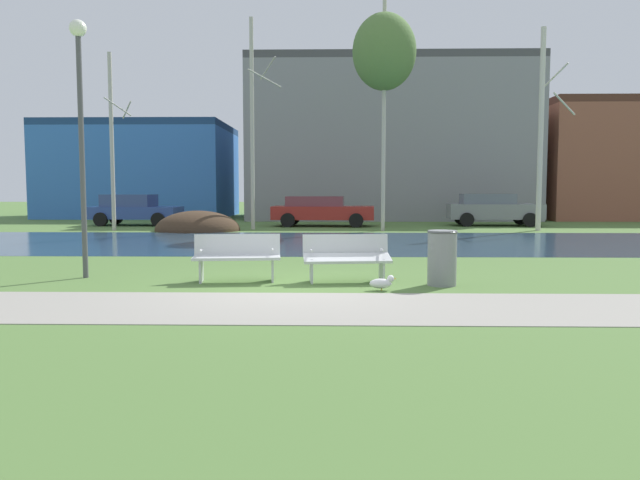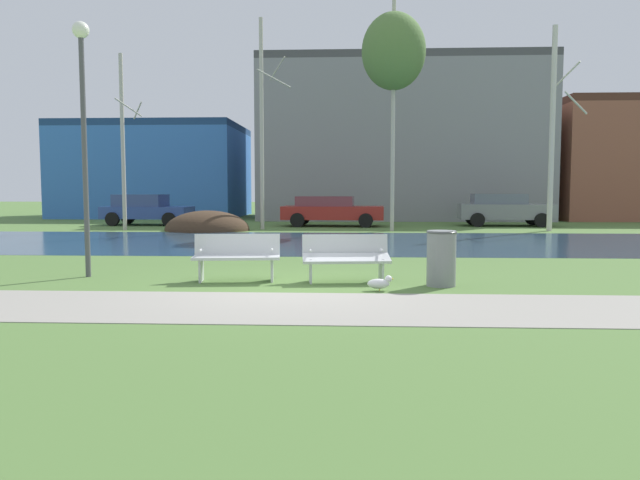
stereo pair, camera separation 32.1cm
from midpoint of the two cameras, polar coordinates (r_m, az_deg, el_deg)
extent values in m
plane|color=#517538|center=(20.63, 0.26, 0.01)|extent=(120.00, 120.00, 0.00)
cube|color=gray|center=(8.96, -3.15, -6.23)|extent=(60.00, 2.39, 0.01)
cube|color=#284256|center=(19.76, 0.14, -0.19)|extent=(80.00, 8.59, 0.01)
ellipsoid|color=#423021|center=(25.72, -10.09, 0.88)|extent=(3.50, 2.98, 1.66)
cube|color=silver|center=(11.38, -7.00, -1.64)|extent=(1.64, 0.64, 0.05)
cube|color=silver|center=(11.64, -6.91, -0.41)|extent=(1.60, 0.25, 0.40)
cube|color=silver|center=(11.53, -10.22, -2.73)|extent=(0.08, 0.43, 0.45)
cube|color=silver|center=(11.44, -3.68, -2.72)|extent=(0.08, 0.43, 0.45)
cylinder|color=silver|center=(11.45, -10.27, -0.94)|extent=(0.07, 0.28, 0.04)
cylinder|color=silver|center=(11.36, -3.70, -0.92)|extent=(0.07, 0.28, 0.04)
cube|color=silver|center=(11.22, 3.29, -1.71)|extent=(1.64, 0.64, 0.15)
cube|color=silver|center=(11.47, 3.14, -0.46)|extent=(1.60, 0.25, 0.40)
cube|color=silver|center=(11.25, -0.08, -2.84)|extent=(0.08, 0.43, 0.45)
cube|color=silver|center=(11.39, 6.53, -2.77)|extent=(0.08, 0.43, 0.45)
cylinder|color=silver|center=(11.17, -0.07, -1.01)|extent=(0.07, 0.28, 0.04)
cylinder|color=silver|center=(11.31, 6.58, -0.97)|extent=(0.07, 0.28, 0.04)
cylinder|color=gray|center=(11.06, 12.04, -1.68)|extent=(0.51, 0.51, 0.98)
torus|color=#494A4C|center=(11.02, 12.08, 0.70)|extent=(0.54, 0.54, 0.04)
ellipsoid|color=white|center=(10.41, 6.33, -4.07)|extent=(0.38, 0.17, 0.17)
sphere|color=white|center=(10.41, 7.27, -3.61)|extent=(0.12, 0.12, 0.12)
cone|color=gold|center=(10.41, 7.64, -3.61)|extent=(0.07, 0.04, 0.04)
cylinder|color=gold|center=(10.39, 6.45, -4.48)|extent=(0.01, 0.01, 0.10)
cylinder|color=gold|center=(10.45, 6.42, -4.42)|extent=(0.01, 0.01, 0.10)
cylinder|color=#4C4C51|center=(12.68, -20.37, 7.06)|extent=(0.10, 0.10, 4.57)
sphere|color=white|center=(13.02, -20.70, 17.83)|extent=(0.32, 0.32, 0.32)
cylinder|color=#BCB7A8|center=(26.80, -17.55, 8.63)|extent=(0.16, 0.16, 7.24)
cylinder|color=#BCB7A8|center=(27.10, -16.28, 11.50)|extent=(0.72, 1.01, 0.62)
cylinder|color=#BCB7A8|center=(26.36, -17.06, 11.72)|extent=(0.86, 0.84, 0.67)
cylinder|color=#BCB7A8|center=(26.23, -5.10, 10.63)|extent=(0.17, 0.17, 8.79)
cylinder|color=#BCB7A8|center=(26.92, -3.64, 15.63)|extent=(0.81, 1.15, 0.79)
cylinder|color=#BCB7A8|center=(25.78, -3.94, 14.77)|extent=(1.26, 1.22, 0.57)
cylinder|color=#BCB7A8|center=(25.38, 7.18, 11.32)|extent=(0.16, 0.16, 9.24)
ellipsoid|color=#567A3D|center=(25.80, 7.24, 17.04)|extent=(2.56, 2.56, 3.07)
cylinder|color=beige|center=(26.90, 21.12, 9.58)|extent=(0.21, 0.21, 8.23)
cylinder|color=beige|center=(27.80, 22.26, 14.01)|extent=(0.80, 1.12, 0.96)
cylinder|color=beige|center=(26.57, 23.07, 11.66)|extent=(1.36, 1.33, 0.75)
cube|color=#2D4793|center=(30.13, -15.45, 2.49)|extent=(4.19, 1.94, 0.56)
cube|color=#32457F|center=(30.24, -16.06, 3.56)|extent=(2.38, 1.64, 0.57)
cylinder|color=black|center=(30.49, -12.48, 2.04)|extent=(0.65, 0.26, 0.64)
cylinder|color=black|center=(28.87, -13.57, 1.88)|extent=(0.65, 0.26, 0.64)
cylinder|color=black|center=(31.45, -17.17, 2.03)|extent=(0.65, 0.26, 0.64)
cylinder|color=black|center=(29.89, -18.46, 1.86)|extent=(0.65, 0.26, 0.64)
cube|color=maroon|center=(28.20, 1.56, 2.56)|extent=(4.73, 2.15, 0.61)
cube|color=brown|center=(28.22, 0.81, 3.64)|extent=(2.68, 1.81, 0.45)
cylinder|color=black|center=(29.08, 4.71, 2.01)|extent=(0.65, 0.26, 0.64)
cylinder|color=black|center=(27.20, 4.62, 1.82)|extent=(0.65, 0.26, 0.64)
cylinder|color=black|center=(29.31, -1.28, 2.05)|extent=(0.65, 0.26, 0.64)
cylinder|color=black|center=(27.45, -1.78, 1.86)|extent=(0.65, 0.26, 0.64)
cube|color=slate|center=(29.68, 17.20, 2.55)|extent=(4.34, 2.01, 0.70)
cube|color=slate|center=(29.60, 16.58, 3.69)|extent=(2.46, 1.69, 0.47)
cylinder|color=black|center=(30.85, 19.43, 1.92)|extent=(0.65, 0.26, 0.64)
cylinder|color=black|center=(29.14, 20.22, 1.74)|extent=(0.65, 0.26, 0.64)
cylinder|color=black|center=(30.33, 14.26, 2.00)|extent=(0.65, 0.26, 0.64)
cylinder|color=black|center=(28.58, 14.76, 1.82)|extent=(0.65, 0.26, 0.64)
cube|color=#3870C6|center=(39.77, -14.76, 5.94)|extent=(10.61, 8.18, 5.25)
cube|color=navy|center=(39.93, -14.85, 10.00)|extent=(10.61, 8.18, 0.40)
cube|color=gray|center=(37.22, 7.55, 8.61)|extent=(15.74, 9.88, 8.46)
cube|color=#48484B|center=(37.78, 7.63, 15.33)|extent=(15.74, 9.88, 0.40)
camera|label=1|loc=(0.16, -89.22, 0.07)|focal=34.38mm
camera|label=2|loc=(0.16, 90.78, -0.07)|focal=34.38mm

